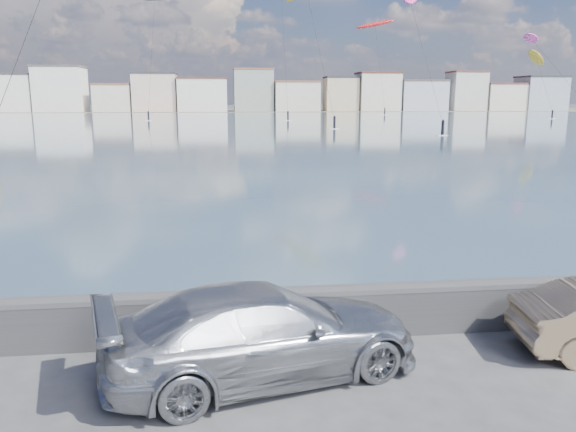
{
  "coord_description": "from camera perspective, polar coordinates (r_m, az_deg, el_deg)",
  "views": [
    {
      "loc": [
        -0.38,
        -7.56,
        4.67
      ],
      "look_at": [
        1.0,
        4.0,
        2.2
      ],
      "focal_mm": 35.0,
      "sensor_mm": 36.0,
      "label": 1
    }
  ],
  "objects": [
    {
      "name": "kitesurfer_11",
      "position": [
        131.11,
        -13.41,
        20.53
      ],
      "size": [
        6.86,
        15.98,
        26.5
      ],
      "color": "black",
      "rests_on": "ground"
    },
    {
      "name": "seawall",
      "position": [
        11.05,
        -4.42,
        -9.77
      ],
      "size": [
        400.0,
        0.36,
        1.08
      ],
      "color": "#28282B",
      "rests_on": "ground"
    },
    {
      "name": "far_buildings",
      "position": [
        193.57,
        -6.46,
        12.3
      ],
      "size": [
        240.79,
        13.26,
        14.6
      ],
      "color": "gray",
      "rests_on": "ground"
    },
    {
      "name": "bay_water",
      "position": [
        99.17,
        -6.67,
        9.2
      ],
      "size": [
        500.0,
        177.0,
        0.0
      ],
      "primitive_type": "cube",
      "color": "#354B62",
      "rests_on": "ground"
    },
    {
      "name": "kitesurfer_8",
      "position": [
        167.19,
        8.84,
        18.63
      ],
      "size": [
        11.11,
        15.28,
        26.45
      ],
      "color": "red",
      "rests_on": "ground"
    },
    {
      "name": "far_shore_strip",
      "position": [
        207.61,
        -6.82,
        10.6
      ],
      "size": [
        500.0,
        60.0,
        0.0
      ],
      "primitive_type": "cube",
      "color": "#4C473D",
      "rests_on": "ground"
    },
    {
      "name": "ground",
      "position": [
        8.89,
        -3.55,
        -19.72
      ],
      "size": [
        700.0,
        700.0,
        0.0
      ],
      "primitive_type": "plane",
      "color": "#333335",
      "rests_on": "ground"
    },
    {
      "name": "kitesurfer_13",
      "position": [
        104.89,
        23.59,
        16.04
      ],
      "size": [
        7.1,
        18.85,
        15.04
      ],
      "color": "#E5338C",
      "rests_on": "ground"
    },
    {
      "name": "kitesurfer_14",
      "position": [
        146.25,
        23.91,
        14.42
      ],
      "size": [
        8.11,
        13.31,
        15.77
      ],
      "color": "#BF8C19",
      "rests_on": "ground"
    },
    {
      "name": "car_silver",
      "position": [
        9.68,
        -2.54,
        -11.7
      ],
      "size": [
        5.78,
        3.46,
        1.57
      ],
      "primitive_type": "imported",
      "rotation": [
        0.0,
        0.0,
        1.82
      ],
      "color": "#A5A7AC",
      "rests_on": "ground"
    }
  ]
}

